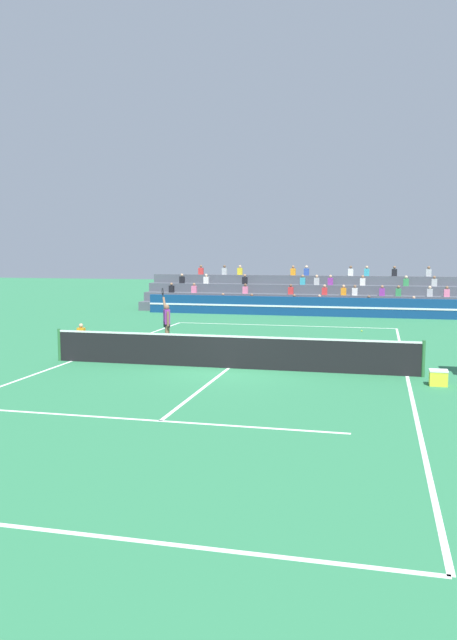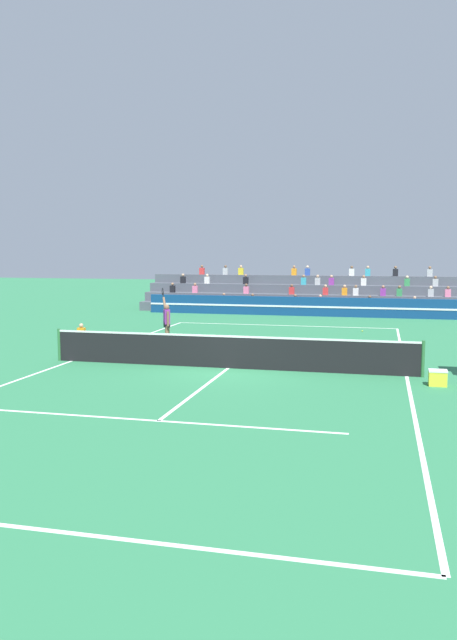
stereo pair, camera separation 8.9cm
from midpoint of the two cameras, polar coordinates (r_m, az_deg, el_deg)
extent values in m
plane|color=#2D7A4C|center=(19.98, 0.10, -4.43)|extent=(120.00, 120.00, 0.00)
cube|color=white|center=(9.32, -18.37, -17.51)|extent=(11.00, 0.10, 0.01)
cube|color=white|center=(31.54, 5.22, -0.50)|extent=(11.00, 0.10, 0.01)
cube|color=white|center=(21.92, -14.04, -3.65)|extent=(0.10, 23.80, 0.01)
cube|color=white|center=(19.45, 16.10, -4.97)|extent=(0.10, 23.80, 0.01)
cube|color=white|center=(13.98, -6.23, -9.15)|extent=(8.25, 0.10, 0.01)
cube|color=white|center=(26.19, 3.43, -1.88)|extent=(8.25, 0.10, 0.01)
cube|color=white|center=(19.98, 0.10, -4.42)|extent=(0.10, 12.85, 0.01)
cylinder|color=#2D6B38|center=(22.05, -15.11, -2.19)|extent=(0.10, 0.10, 1.10)
cylinder|color=#2D6B38|center=(19.38, 17.49, -3.41)|extent=(0.10, 0.10, 1.10)
cube|color=black|center=(19.90, 0.10, -3.02)|extent=(11.90, 0.02, 1.00)
cube|color=white|center=(19.82, 0.10, -1.51)|extent=(11.90, 0.04, 0.06)
cube|color=navy|center=(36.39, 6.40, 1.25)|extent=(18.00, 0.24, 1.10)
cube|color=white|center=(36.26, 6.37, 1.23)|extent=(18.00, 0.02, 0.10)
cube|color=#4C515B|center=(37.67, 6.65, 1.00)|extent=(20.26, 0.95, 0.55)
cube|color=#2D4CA5|center=(38.33, -0.35, 1.87)|extent=(0.32, 0.22, 0.44)
sphere|color=#9E7051|center=(38.30, -0.35, 2.35)|extent=(0.18, 0.18, 0.18)
cube|color=black|center=(37.50, 6.18, 1.74)|extent=(0.32, 0.22, 0.44)
sphere|color=brown|center=(37.47, 6.19, 2.23)|extent=(0.18, 0.18, 0.18)
cube|color=orange|center=(37.93, 2.28, 1.82)|extent=(0.32, 0.22, 0.44)
sphere|color=brown|center=(37.90, 2.28, 2.30)|extent=(0.18, 0.18, 0.18)
cube|color=teal|center=(37.18, 12.85, 1.58)|extent=(0.32, 0.22, 0.44)
sphere|color=brown|center=(37.15, 12.86, 2.07)|extent=(0.18, 0.18, 0.18)
cube|color=purple|center=(37.33, 8.46, 1.69)|extent=(0.32, 0.22, 0.44)
sphere|color=tan|center=(37.31, 8.47, 2.18)|extent=(0.18, 0.18, 0.18)
cube|color=#B2B2B7|center=(37.22, 16.71, 1.48)|extent=(0.32, 0.22, 0.44)
sphere|color=tan|center=(37.20, 16.72, 1.97)|extent=(0.18, 0.18, 0.18)
cube|color=#4C515B|center=(38.59, 6.83, 1.53)|extent=(20.26, 0.95, 1.10)
cube|color=#B2B2B7|center=(38.19, 18.07, 2.37)|extent=(0.32, 0.22, 0.44)
sphere|color=beige|center=(38.17, 18.09, 2.85)|extent=(0.18, 0.18, 0.18)
cube|color=red|center=(38.22, 8.93, 2.61)|extent=(0.32, 0.22, 0.44)
sphere|color=tan|center=(38.20, 8.93, 3.09)|extent=(0.18, 0.18, 0.18)
cube|color=pink|center=(38.94, 1.70, 2.75)|extent=(0.32, 0.22, 0.44)
sphere|color=brown|center=(38.92, 1.70, 3.22)|extent=(0.18, 0.18, 0.18)
cube|color=purple|center=(38.08, 14.01, 2.49)|extent=(0.32, 0.22, 0.44)
sphere|color=#9E7051|center=(38.06, 14.03, 2.97)|extent=(0.18, 0.18, 0.18)
cube|color=red|center=(38.44, 5.86, 2.67)|extent=(0.32, 0.22, 0.44)
sphere|color=brown|center=(38.43, 5.87, 3.15)|extent=(0.18, 0.18, 0.18)
cube|color=orange|center=(38.14, 10.63, 2.57)|extent=(0.32, 0.22, 0.44)
sphere|color=tan|center=(38.12, 10.64, 3.05)|extent=(0.18, 0.18, 0.18)
cube|color=#338C4C|center=(38.09, 15.42, 2.45)|extent=(0.32, 0.22, 0.44)
sphere|color=brown|center=(38.08, 15.43, 2.93)|extent=(0.18, 0.18, 0.18)
cube|color=pink|center=(38.27, 19.48, 2.33)|extent=(0.32, 0.22, 0.44)
sphere|color=brown|center=(38.25, 19.50, 2.81)|extent=(0.18, 0.18, 0.18)
cube|color=black|center=(40.23, -5.08, 2.84)|extent=(0.32, 0.22, 0.44)
sphere|color=#9E7051|center=(40.22, -5.08, 3.30)|extent=(0.18, 0.18, 0.18)
cube|color=pink|center=(39.77, -3.01, 2.82)|extent=(0.32, 0.22, 0.44)
sphere|color=#9E7051|center=(39.75, -3.02, 3.28)|extent=(0.18, 0.18, 0.18)
cube|color=silver|center=(38.11, 11.62, 2.55)|extent=(0.32, 0.22, 0.44)
sphere|color=brown|center=(38.09, 11.63, 3.03)|extent=(0.18, 0.18, 0.18)
cube|color=#4C515B|center=(39.51, 7.00, 2.04)|extent=(20.26, 0.95, 1.65)
cube|color=#B2B2B7|center=(39.18, 8.22, 3.52)|extent=(0.32, 0.22, 0.44)
sphere|color=tan|center=(39.17, 8.22, 3.98)|extent=(0.18, 0.18, 0.18)
cube|color=black|center=(40.98, -4.12, 3.68)|extent=(0.32, 0.22, 0.44)
sphere|color=tan|center=(40.96, -4.12, 4.13)|extent=(0.18, 0.18, 0.18)
cube|color=black|center=(39.89, 1.65, 3.63)|extent=(0.32, 0.22, 0.44)
sphere|color=#9E7051|center=(39.87, 1.65, 4.08)|extent=(0.18, 0.18, 0.18)
cube|color=silver|center=(40.50, -1.90, 3.67)|extent=(0.32, 0.22, 0.44)
sphere|color=beige|center=(40.49, -1.90, 4.12)|extent=(0.18, 0.18, 0.18)
cube|color=silver|center=(39.01, 12.32, 3.42)|extent=(0.32, 0.22, 0.44)
sphere|color=#9E7051|center=(39.00, 12.33, 3.89)|extent=(0.18, 0.18, 0.18)
cube|color=#B2B2B7|center=(39.13, 18.45, 3.25)|extent=(0.32, 0.22, 0.44)
sphere|color=brown|center=(39.11, 18.46, 3.72)|extent=(0.18, 0.18, 0.18)
cube|color=purple|center=(39.11, 9.45, 3.49)|extent=(0.32, 0.22, 0.44)
sphere|color=tan|center=(39.10, 9.46, 3.96)|extent=(0.18, 0.18, 0.18)
cube|color=teal|center=(39.28, 6.95, 3.54)|extent=(0.32, 0.22, 0.44)
sphere|color=#9E7051|center=(39.26, 6.96, 4.01)|extent=(0.18, 0.18, 0.18)
cube|color=#338C4C|center=(39.03, 16.07, 3.32)|extent=(0.32, 0.22, 0.44)
sphere|color=beige|center=(39.01, 16.09, 3.79)|extent=(0.18, 0.18, 0.18)
cube|color=#4C515B|center=(40.43, 7.17, 2.52)|extent=(20.26, 0.95, 2.20)
cube|color=silver|center=(39.96, 11.26, 4.30)|extent=(0.32, 0.22, 0.44)
sphere|color=brown|center=(39.96, 11.27, 4.76)|extent=(0.18, 0.18, 0.18)
cube|color=teal|center=(39.93, 12.68, 4.27)|extent=(0.32, 0.22, 0.44)
sphere|color=tan|center=(39.92, 12.69, 4.73)|extent=(0.18, 0.18, 0.18)
cube|color=black|center=(39.93, 15.08, 4.21)|extent=(0.32, 0.22, 0.44)
sphere|color=brown|center=(39.93, 15.09, 4.66)|extent=(0.18, 0.18, 0.18)
cube|color=orange|center=(40.29, 6.08, 4.40)|extent=(0.32, 0.22, 0.44)
sphere|color=#9E7051|center=(40.28, 6.09, 4.86)|extent=(0.18, 0.18, 0.18)
cube|color=#B2B2B7|center=(40.03, 17.98, 4.12)|extent=(0.32, 0.22, 0.44)
sphere|color=brown|center=(40.02, 18.00, 4.58)|extent=(0.18, 0.18, 0.18)
cube|color=red|center=(41.57, -2.38, 4.49)|extent=(0.32, 0.22, 0.44)
sphere|color=brown|center=(41.56, -2.38, 4.93)|extent=(0.18, 0.18, 0.18)
cube|color=#B2B2B7|center=(41.15, -0.21, 4.48)|extent=(0.32, 0.22, 0.44)
sphere|color=brown|center=(41.14, -0.21, 4.92)|extent=(0.18, 0.18, 0.18)
cube|color=yellow|center=(40.91, 1.21, 4.46)|extent=(0.32, 0.22, 0.44)
sphere|color=tan|center=(40.90, 1.21, 4.91)|extent=(0.18, 0.18, 0.18)
cube|color=#2D4CA5|center=(40.18, 7.29, 4.38)|extent=(0.32, 0.22, 0.44)
sphere|color=beige|center=(40.18, 7.30, 4.84)|extent=(0.18, 0.18, 0.18)
cube|color=black|center=(25.78, -13.18, -2.04)|extent=(0.28, 0.36, 0.12)
cube|color=black|center=(25.76, -13.19, -1.77)|extent=(0.28, 0.24, 0.18)
cube|color=orange|center=(25.73, -13.20, -1.13)|extent=(0.30, 0.18, 0.40)
sphere|color=tan|center=(25.69, -13.22, -0.49)|extent=(0.17, 0.17, 0.17)
cylinder|color=brown|center=(23.90, -5.55, -1.60)|extent=(0.14, 0.14, 0.90)
cylinder|color=brown|center=(24.13, -5.46, -1.53)|extent=(0.14, 0.14, 0.90)
cube|color=black|center=(23.94, -5.56, -0.41)|extent=(0.33, 0.38, 0.20)
cube|color=purple|center=(23.90, -5.57, 0.31)|extent=(0.35, 0.41, 0.56)
sphere|color=brown|center=(23.87, -5.58, 1.17)|extent=(0.22, 0.22, 0.22)
cube|color=white|center=(23.95, -5.63, -2.57)|extent=(0.29, 0.23, 0.09)
cube|color=white|center=(24.18, -5.55, -2.48)|extent=(0.29, 0.23, 0.09)
cylinder|color=brown|center=(23.68, -5.46, 0.11)|extent=(0.09, 0.09, 0.56)
cylinder|color=brown|center=(24.26, -5.76, 1.47)|extent=(0.30, 0.43, 0.53)
cylinder|color=black|center=(24.48, -5.88, 2.25)|extent=(0.11, 0.16, 0.19)
torus|color=black|center=(24.58, -5.93, 2.59)|extent=(0.24, 0.39, 0.43)
sphere|color=#C6DB33|center=(29.71, 12.22, -0.98)|extent=(0.07, 0.07, 0.07)
cube|color=yellow|center=(18.33, 18.72, -5.11)|extent=(0.48, 0.36, 0.40)
cube|color=white|center=(18.29, 18.74, -4.42)|extent=(0.50, 0.38, 0.05)
camera|label=1|loc=(0.04, -89.89, 0.01)|focal=35.00mm
camera|label=2|loc=(0.04, 90.11, -0.01)|focal=35.00mm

